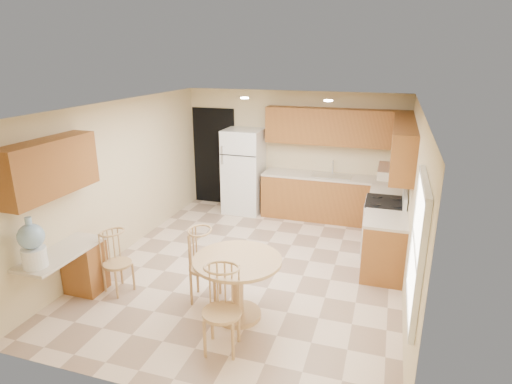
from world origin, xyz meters
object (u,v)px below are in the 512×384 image
(stove, at_px, (384,227))
(chair_table_b, at_px, (218,307))
(chair_desk, at_px, (113,259))
(dining_table, at_px, (238,279))
(water_crock, at_px, (32,245))
(refrigerator, at_px, (244,171))
(chair_table_a, at_px, (202,261))

(stove, relative_size, chair_table_b, 1.10)
(chair_table_b, distance_m, chair_desk, 1.99)
(dining_table, relative_size, water_crock, 1.74)
(dining_table, relative_size, chair_desk, 1.24)
(refrigerator, relative_size, chair_desk, 1.97)
(chair_table_b, xyz_separation_m, chair_desk, (-1.85, 0.74, -0.07))
(dining_table, xyz_separation_m, water_crock, (-2.25, -0.84, 0.52))
(stove, xyz_separation_m, chair_desk, (-3.47, -2.46, 0.07))
(chair_table_a, distance_m, water_crock, 2.02)
(chair_table_a, bearing_deg, refrigerator, -179.32)
(chair_table_b, bearing_deg, water_crock, -6.02)
(water_crock, bearing_deg, chair_desk, 61.70)
(dining_table, height_order, chair_desk, chair_desk)
(dining_table, height_order, chair_table_b, chair_table_b)
(chair_table_a, relative_size, chair_table_b, 1.01)
(chair_table_b, bearing_deg, stove, -125.36)
(chair_table_a, xyz_separation_m, chair_table_b, (0.60, -0.90, -0.01))
(dining_table, distance_m, chair_table_b, 0.75)
(dining_table, bearing_deg, chair_table_b, -86.16)
(chair_table_a, bearing_deg, stove, 126.21)
(dining_table, xyz_separation_m, chair_table_a, (-0.55, 0.15, 0.08))
(refrigerator, xyz_separation_m, chair_desk, (-0.60, -3.68, -0.33))
(dining_table, height_order, chair_table_a, chair_table_a)
(stove, height_order, dining_table, stove)
(stove, xyz_separation_m, chair_table_a, (-2.23, -2.30, 0.15))
(refrigerator, bearing_deg, water_crock, -103.08)
(chair_table_b, bearing_deg, refrigerator, -82.67)
(refrigerator, bearing_deg, dining_table, -71.93)
(refrigerator, relative_size, chair_table_a, 1.73)
(chair_table_a, xyz_separation_m, chair_desk, (-1.25, -0.16, -0.08))
(refrigerator, distance_m, stove, 3.15)
(refrigerator, relative_size, stove, 1.60)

